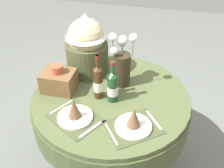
% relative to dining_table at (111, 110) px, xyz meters
% --- Properties ---
extents(ground, '(8.00, 8.00, 0.00)m').
position_rel_dining_table_xyz_m(ground, '(0.00, 0.00, -0.61)').
color(ground, slate).
extents(dining_table, '(1.20, 1.20, 0.76)m').
position_rel_dining_table_xyz_m(dining_table, '(0.00, 0.00, 0.00)').
color(dining_table, '#4C5633').
rests_on(dining_table, ground).
extents(place_setting_left, '(0.43, 0.40, 0.16)m').
position_rel_dining_table_xyz_m(place_setting_left, '(-0.18, -0.30, 0.20)').
color(place_setting_left, '#41492B').
rests_on(place_setting_left, dining_table).
extents(place_setting_right, '(0.43, 0.41, 0.16)m').
position_rel_dining_table_xyz_m(place_setting_right, '(0.22, -0.29, 0.20)').
color(place_setting_right, '#41492B').
rests_on(place_setting_right, dining_table).
extents(flower_vase, '(0.22, 0.17, 0.44)m').
position_rel_dining_table_xyz_m(flower_vase, '(0.05, 0.16, 0.34)').
color(flower_vase, '#332819').
rests_on(flower_vase, dining_table).
extents(wine_bottle_left, '(0.08, 0.08, 0.33)m').
position_rel_dining_table_xyz_m(wine_bottle_left, '(0.02, -0.05, 0.28)').
color(wine_bottle_left, '#194223').
rests_on(wine_bottle_left, dining_table).
extents(wine_bottle_right, '(0.07, 0.07, 0.35)m').
position_rel_dining_table_xyz_m(wine_bottle_right, '(-0.09, -0.04, 0.29)').
color(wine_bottle_right, '#422814').
rests_on(wine_bottle_right, dining_table).
extents(gift_tub_back_left, '(0.34, 0.34, 0.51)m').
position_rel_dining_table_xyz_m(gift_tub_back_left, '(-0.27, 0.27, 0.42)').
color(gift_tub_back_left, '#474C2D').
rests_on(gift_tub_back_left, dining_table).
extents(woven_basket_side_left, '(0.24, 0.19, 0.22)m').
position_rel_dining_table_xyz_m(woven_basket_side_left, '(-0.40, -0.02, 0.24)').
color(woven_basket_side_left, brown).
rests_on(woven_basket_side_left, dining_table).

